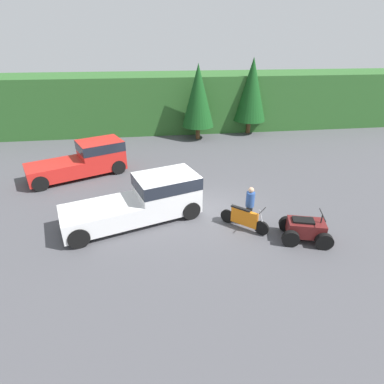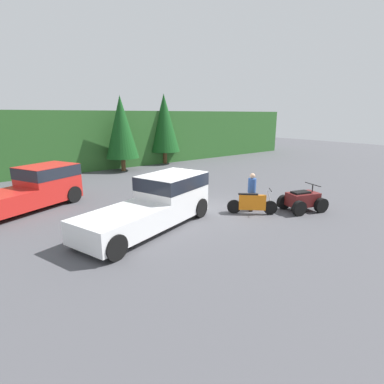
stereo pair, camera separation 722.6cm
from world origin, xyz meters
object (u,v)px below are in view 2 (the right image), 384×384
at_px(pickup_truck_second, 158,201).
at_px(rider_person, 252,191).
at_px(pickup_truck_red, 33,187).
at_px(dirt_bike, 252,204).
at_px(quad_atv, 302,201).

xyz_separation_m(pickup_truck_second, rider_person, (4.36, -1.10, -0.05)).
bearing_deg(pickup_truck_red, rider_person, -64.62).
bearing_deg(dirt_bike, rider_person, 90.39).
xyz_separation_m(pickup_truck_red, quad_atv, (9.73, -8.12, -0.53)).
bearing_deg(rider_person, quad_atv, 10.65).
height_order(pickup_truck_red, quad_atv, pickup_truck_red).
height_order(pickup_truck_red, rider_person, pickup_truck_red).
height_order(pickup_truck_second, dirt_bike, pickup_truck_second).
relative_size(pickup_truck_second, rider_person, 3.52).
bearing_deg(pickup_truck_red, pickup_truck_second, -82.17).
xyz_separation_m(pickup_truck_second, quad_atv, (6.24, -2.56, -0.53)).
height_order(pickup_truck_red, dirt_bike, pickup_truck_red).
bearing_deg(pickup_truck_second, pickup_truck_red, 104.24).
height_order(pickup_truck_red, pickup_truck_second, same).
relative_size(pickup_truck_red, quad_atv, 2.61).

